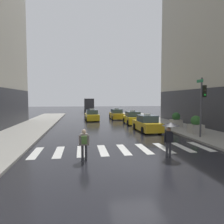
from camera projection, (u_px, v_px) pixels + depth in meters
name	position (u px, v px, depth m)	size (l,w,h in m)	color
ground_plane	(136.00, 165.00, 9.89)	(160.00, 160.00, 0.00)	black
crosswalk_markings	(124.00, 149.00, 12.85)	(11.30, 2.80, 0.01)	silver
traffic_light_pole	(202.00, 99.00, 16.14)	(0.44, 0.84, 4.80)	#47474C
taxi_lead	(147.00, 124.00, 20.16)	(1.99, 4.57, 1.80)	gold
taxi_second	(133.00, 118.00, 26.20)	(2.02, 4.58, 1.80)	yellow
taxi_third	(92.00, 116.00, 30.24)	(2.10, 4.62, 1.80)	yellow
taxi_fourth	(116.00, 115.00, 32.48)	(1.94, 4.54, 1.80)	gold
box_truck	(89.00, 105.00, 48.16)	(2.42, 7.59, 3.35)	#2D2D2D
pedestrian_with_umbrella	(170.00, 130.00, 11.20)	(0.96, 0.96, 1.94)	#333338
pedestrian_with_backpack	(84.00, 142.00, 10.47)	(0.55, 0.43, 1.65)	#333338
planter_near_corner	(196.00, 125.00, 18.06)	(1.10, 1.10, 1.60)	#A8A399
planter_mid_block	(176.00, 120.00, 22.33)	(1.10, 1.10, 1.60)	#A8A399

